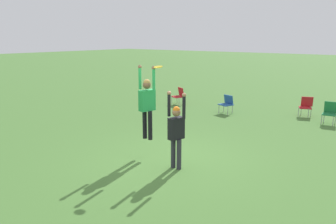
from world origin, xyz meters
TOP-DOWN VIEW (x-y plane):
  - ground_plane at (0.00, 0.00)m, footprint 120.00×120.00m
  - person_jumping at (-0.63, -0.15)m, footprint 0.59×0.47m
  - person_defending at (0.55, -0.43)m, footprint 0.55×0.43m
  - frisbee at (-0.18, -0.22)m, footprint 0.23×0.23m
  - camping_chair_0 at (2.64, 6.65)m, footprint 0.52×0.56m
  - camping_chair_1 at (-4.08, 6.21)m, footprint 0.71×0.77m
  - camping_chair_2 at (1.57, 7.40)m, footprint 0.60×0.65m
  - camping_chair_3 at (-1.31, 5.88)m, footprint 0.63×0.68m

SIDE VIEW (x-z plane):
  - ground_plane at x=0.00m, z-range 0.00..0.00m
  - camping_chair_3 at x=-1.31m, z-range 0.07..0.85m
  - camping_chair_2 at x=1.57m, z-range 0.06..0.87m
  - camping_chair_1 at x=-4.08m, z-range 0.07..0.88m
  - camping_chair_0 at x=2.64m, z-range 0.06..0.91m
  - person_defending at x=0.55m, z-range 0.05..2.00m
  - person_jumping at x=-0.63m, z-range 0.54..2.57m
  - frisbee at x=-0.18m, z-range 2.48..2.53m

